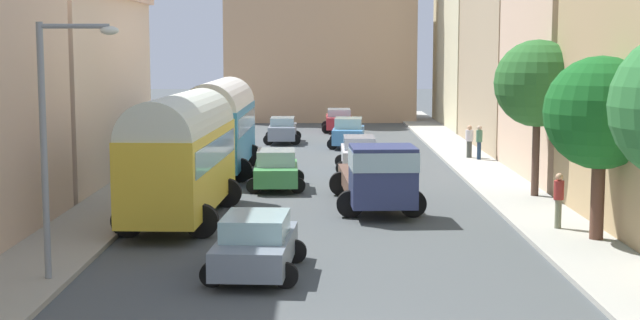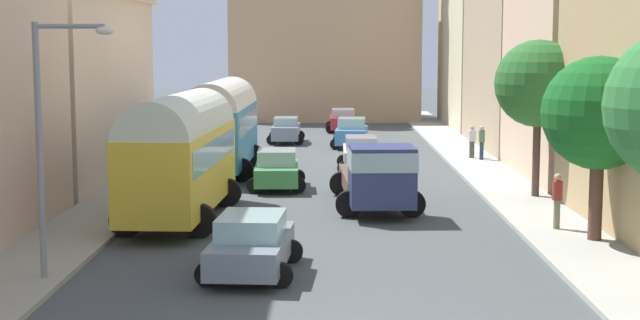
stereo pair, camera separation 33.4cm
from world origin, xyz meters
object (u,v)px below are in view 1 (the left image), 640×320
Objects in this scene: parked_bus_1 at (220,122)px; car_3 at (255,244)px; car_1 at (348,133)px; pedestrian_2 at (469,141)px; parked_bus_0 at (180,151)px; car_2 at (338,120)px; car_5 at (282,130)px; cargo_truck_0 at (377,175)px; car_0 at (358,154)px; streetlamp_near at (54,128)px; car_4 at (276,169)px; pedestrian_0 at (558,198)px; pedestrian_1 at (479,141)px.

car_3 is at bearing -81.24° from parked_bus_1.
pedestrian_2 is at bearing -45.37° from car_1.
parked_bus_0 is 31.52m from car_2.
car_1 is at bearing -31.84° from car_5.
car_0 is (-0.22, 9.97, -0.43)m from cargo_truck_0.
cargo_truck_0 is 1.98× the size of car_5.
cargo_truck_0 reaches higher than pedestrian_2.
car_3 is at bearing 11.68° from streetlamp_near.
car_0 is 1.07× the size of car_4.
streetlamp_near reaches higher than pedestrian_2.
streetlamp_near is (-7.79, -29.66, 2.93)m from car_1.
car_3 is (-2.83, -38.01, -0.01)m from car_2.
car_0 is 21.61m from streetlamp_near.
car_0 is at bearing 79.95° from car_3.
cargo_truck_0 reaches higher than car_1.
car_4 is 0.99× the size of car_5.
pedestrian_0 is at bearing -90.45° from pedestrian_2.
parked_bus_1 reaches higher than car_1.
pedestrian_1 is 27.06m from streetlamp_near.
cargo_truck_0 is at bearing -88.72° from car_0.
pedestrian_2 is at bearing -40.65° from car_5.
streetlamp_near is (-4.03, -31.99, 2.99)m from car_5.
car_0 is at bearing -151.85° from pedestrian_1.
pedestrian_1 is at bearing -65.14° from pedestrian_2.
parked_bus_1 is at bearing -105.83° from car_2.
parked_bus_1 is 19.26m from streetlamp_near.
cargo_truck_0 is 19.78m from car_1.
pedestrian_1 is at bearing 51.02° from parked_bus_0.
pedestrian_0 is 14.97m from streetlamp_near.
car_5 is (-4.15, 22.10, -0.47)m from cargo_truck_0.
car_2 is (-0.35, 9.30, -0.05)m from car_1.
pedestrian_2 reaches higher than car_0.
pedestrian_2 is 0.28× the size of streetlamp_near.
car_5 is (-0.43, 17.27, -0.01)m from car_4.
car_1 is (-0.40, 19.77, -0.41)m from cargo_truck_0.
pedestrian_2 is (9.09, 9.09, 0.21)m from car_4.
car_4 is (-2.97, -24.24, 0.01)m from car_2.
streetlamp_near reaches higher than parked_bus_0.
parked_bus_0 is at bearing -105.61° from car_1.
car_5 is 2.15× the size of pedestrian_1.
pedestrian_1 is (5.73, 13.16, -0.18)m from cargo_truck_0.
car_1 is 9.02m from pedestrian_1.
parked_bus_0 is 11.12m from parked_bus_1.
cargo_truck_0 is (6.45, 1.89, -1.07)m from parked_bus_0.
car_0 is 12.75m from car_5.
car_4 is 12.60m from pedestrian_1.
pedestrian_1 is (5.95, 3.18, 0.25)m from car_0.
streetlamp_near is (-4.47, -14.72, 2.98)m from car_4.
pedestrian_2 is (5.60, 3.95, 0.19)m from car_0.
pedestrian_1 reaches higher than car_3.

